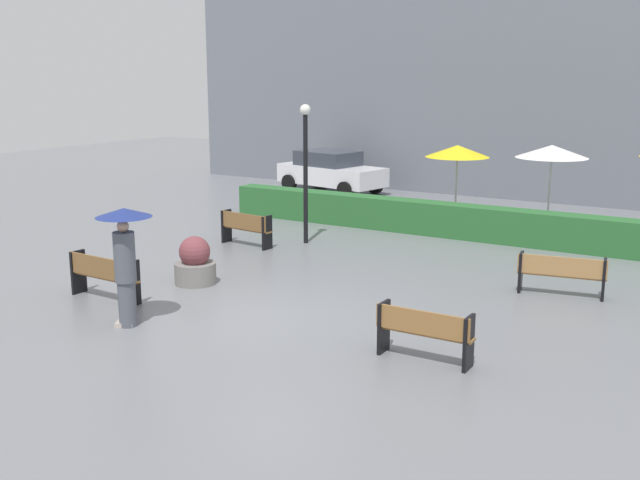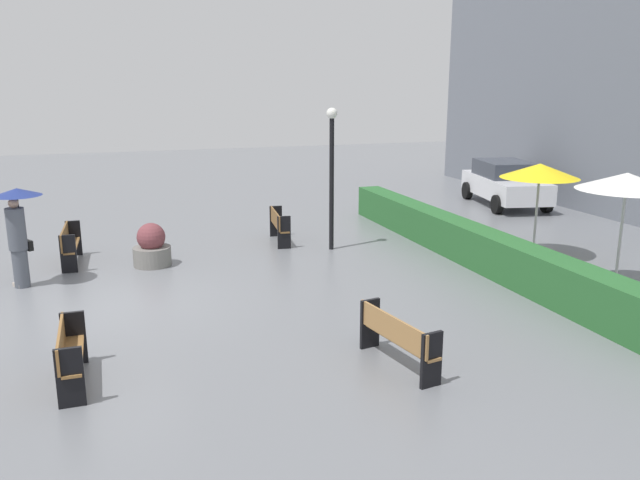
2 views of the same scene
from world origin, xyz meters
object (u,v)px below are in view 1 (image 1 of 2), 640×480
object	(u,v)px
bench_far_right	(562,272)
bench_near_right	(424,331)
patio_umbrella_yellow	(457,151)
patio_umbrella_white	(552,152)
planter_pot	(195,263)
bench_far_left	(245,227)
lamp_post	(305,158)
pedestrian_with_umbrella	(125,250)
bench_near_left	(103,274)
parked_car	(331,171)

from	to	relation	value
bench_far_right	bench_near_right	size ratio (longest dim) A/B	1.13
bench_far_right	bench_near_right	xyz separation A→B (m)	(-0.98, -4.75, 0.01)
patio_umbrella_yellow	patio_umbrella_white	size ratio (longest dim) A/B	0.95
planter_pot	bench_far_right	bearing A→B (deg)	23.98
bench_far_left	lamp_post	bearing A→B (deg)	43.78
pedestrian_with_umbrella	patio_umbrella_white	xyz separation A→B (m)	(4.43, 11.82, 0.95)
bench_far_left	patio_umbrella_yellow	bearing A→B (deg)	56.66
lamp_post	patio_umbrella_white	size ratio (longest dim) A/B	1.46
bench_near_left	bench_near_right	world-z (taller)	bench_near_left
lamp_post	patio_umbrella_yellow	world-z (taller)	lamp_post
bench_near_left	patio_umbrella_white	xyz separation A→B (m)	(5.99, 10.93, 1.80)
bench_near_left	bench_near_right	size ratio (longest dim) A/B	1.11
bench_near_right	pedestrian_with_umbrella	distance (m)	5.45
bench_far_right	pedestrian_with_umbrella	size ratio (longest dim) A/B	0.83
bench_near_left	patio_umbrella_yellow	xyz separation A→B (m)	(3.23, 10.95, 1.67)
patio_umbrella_yellow	bench_near_left	bearing A→B (deg)	-106.45
patio_umbrella_white	bench_far_left	bearing A→B (deg)	-139.09
bench_near_left	patio_umbrella_white	bearing A→B (deg)	61.29
bench_near_left	patio_umbrella_white	world-z (taller)	patio_umbrella_white
pedestrian_with_umbrella	patio_umbrella_white	world-z (taller)	patio_umbrella_white
patio_umbrella_yellow	parked_car	distance (m)	7.44
planter_pot	lamp_post	bearing A→B (deg)	90.81
bench_near_left	parked_car	xyz separation A→B (m)	(-3.16, 14.49, 0.28)
bench_near_left	patio_umbrella_yellow	world-z (taller)	patio_umbrella_yellow
pedestrian_with_umbrella	parked_car	xyz separation A→B (m)	(-4.72, 15.38, -0.58)
planter_pot	pedestrian_with_umbrella	bearing A→B (deg)	-74.39
planter_pot	parked_car	world-z (taller)	parked_car
patio_umbrella_white	pedestrian_with_umbrella	bearing A→B (deg)	-110.54
bench_far_left	parked_car	bearing A→B (deg)	106.54
bench_far_right	lamp_post	size ratio (longest dim) A/B	0.48
bench_near_left	lamp_post	distance (m)	6.75
bench_far_left	patio_umbrella_yellow	world-z (taller)	patio_umbrella_yellow
bench_near_right	planter_pot	bearing A→B (deg)	164.88
bench_far_left	bench_near_right	size ratio (longest dim) A/B	1.02
bench_far_left	patio_umbrella_white	distance (m)	8.71
patio_umbrella_yellow	lamp_post	bearing A→B (deg)	-119.29
lamp_post	patio_umbrella_yellow	size ratio (longest dim) A/B	1.54
bench_far_left	patio_umbrella_white	xyz separation A→B (m)	(6.44, 5.58, 1.82)
bench_near_right	pedestrian_with_umbrella	xyz separation A→B (m)	(-5.26, -1.13, 0.88)
lamp_post	bench_near_left	bearing A→B (deg)	-96.40
bench_near_right	bench_far_right	bearing A→B (deg)	78.34
planter_pot	patio_umbrella_white	world-z (taller)	patio_umbrella_white
bench_far_left	lamp_post	xyz separation A→B (m)	(1.17, 1.12, 1.75)
bench_far_left	patio_umbrella_white	size ratio (longest dim) A/B	0.63
bench_far_right	parked_car	size ratio (longest dim) A/B	0.40
planter_pot	parked_car	size ratio (longest dim) A/B	0.23
bench_far_left	lamp_post	distance (m)	2.39
bench_near_right	bench_far_left	bearing A→B (deg)	144.87
bench_near_right	pedestrian_with_umbrella	size ratio (longest dim) A/B	0.73
patio_umbrella_white	planter_pot	bearing A→B (deg)	-119.84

